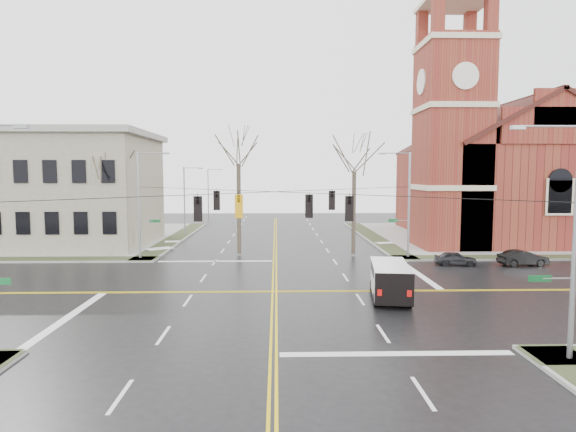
{
  "coord_description": "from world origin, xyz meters",
  "views": [
    {
      "loc": [
        0.13,
        -29.33,
        7.28
      ],
      "look_at": [
        0.99,
        6.0,
        4.19
      ],
      "focal_mm": 30.0,
      "sensor_mm": 36.0,
      "label": 1
    }
  ],
  "objects_px": {
    "streetlight_north_a": "(186,198)",
    "tree_nw_near": "(238,158)",
    "church": "(494,164)",
    "parked_car_a": "(455,258)",
    "signal_pole_nw": "(141,202)",
    "cargo_van": "(390,278)",
    "parked_car_b": "(523,258)",
    "signal_pole_se": "(571,236)",
    "tree_nw_far": "(111,173)",
    "tree_ne": "(354,166)",
    "signal_pole_ne": "(407,201)",
    "streetlight_north_b": "(209,192)"
  },
  "relations": [
    {
      "from": "signal_pole_se",
      "to": "streetlight_north_b",
      "type": "xyz_separation_m",
      "value": [
        -21.97,
        59.5,
        -0.48
      ]
    },
    {
      "from": "signal_pole_ne",
      "to": "streetlight_north_b",
      "type": "relative_size",
      "value": 1.12
    },
    {
      "from": "tree_nw_far",
      "to": "cargo_van",
      "type": "bearing_deg",
      "value": -36.04
    },
    {
      "from": "church",
      "to": "signal_pole_ne",
      "type": "xyz_separation_m",
      "value": [
        -13.44,
        -13.28,
        -3.48
      ]
    },
    {
      "from": "parked_car_a",
      "to": "parked_car_b",
      "type": "relative_size",
      "value": 0.85
    },
    {
      "from": "tree_nw_far",
      "to": "tree_nw_near",
      "type": "bearing_deg",
      "value": -1.88
    },
    {
      "from": "signal_pole_se",
      "to": "parked_car_b",
      "type": "xyz_separation_m",
      "value": [
        8.41,
        19.46,
        -4.33
      ]
    },
    {
      "from": "church",
      "to": "streetlight_north_b",
      "type": "distance_m",
      "value": 42.53
    },
    {
      "from": "streetlight_north_a",
      "to": "parked_car_b",
      "type": "xyz_separation_m",
      "value": [
        30.38,
        -20.04,
        -3.85
      ]
    },
    {
      "from": "signal_pole_se",
      "to": "streetlight_north_a",
      "type": "xyz_separation_m",
      "value": [
        -21.97,
        39.5,
        -0.48
      ]
    },
    {
      "from": "parked_car_b",
      "to": "tree_ne",
      "type": "bearing_deg",
      "value": 63.79
    },
    {
      "from": "church",
      "to": "signal_pole_se",
      "type": "xyz_separation_m",
      "value": [
        -13.44,
        -36.28,
        -3.48
      ]
    },
    {
      "from": "signal_pole_ne",
      "to": "signal_pole_se",
      "type": "relative_size",
      "value": 1.0
    },
    {
      "from": "tree_nw_far",
      "to": "streetlight_north_b",
      "type": "bearing_deg",
      "value": 83.45
    },
    {
      "from": "parked_car_b",
      "to": "tree_nw_far",
      "type": "bearing_deg",
      "value": 75.39
    },
    {
      "from": "tree_ne",
      "to": "streetlight_north_b",
      "type": "bearing_deg",
      "value": 116.74
    },
    {
      "from": "church",
      "to": "streetlight_north_a",
      "type": "xyz_separation_m",
      "value": [
        -35.42,
        3.22,
        -3.97
      ]
    },
    {
      "from": "cargo_van",
      "to": "streetlight_north_a",
      "type": "bearing_deg",
      "value": 128.71
    },
    {
      "from": "parked_car_b",
      "to": "tree_ne",
      "type": "distance_m",
      "value": 15.55
    },
    {
      "from": "cargo_van",
      "to": "tree_nw_far",
      "type": "height_order",
      "value": "tree_nw_far"
    },
    {
      "from": "signal_pole_se",
      "to": "tree_nw_far",
      "type": "relative_size",
      "value": 0.89
    },
    {
      "from": "church",
      "to": "tree_nw_near",
      "type": "height_order",
      "value": "church"
    },
    {
      "from": "cargo_van",
      "to": "parked_car_a",
      "type": "bearing_deg",
      "value": 60.58
    },
    {
      "from": "church",
      "to": "tree_nw_near",
      "type": "xyz_separation_m",
      "value": [
        -27.98,
        -11.23,
        0.27
      ]
    },
    {
      "from": "signal_pole_nw",
      "to": "cargo_van",
      "type": "distance_m",
      "value": 22.68
    },
    {
      "from": "tree_nw_far",
      "to": "tree_ne",
      "type": "distance_m",
      "value": 21.59
    },
    {
      "from": "streetlight_north_a",
      "to": "parked_car_a",
      "type": "relative_size",
      "value": 2.48
    },
    {
      "from": "signal_pole_se",
      "to": "tree_ne",
      "type": "xyz_separation_m",
      "value": [
        -4.33,
        24.47,
        3.05
      ]
    },
    {
      "from": "church",
      "to": "tree_ne",
      "type": "bearing_deg",
      "value": -146.38
    },
    {
      "from": "church",
      "to": "parked_car_a",
      "type": "height_order",
      "value": "church"
    },
    {
      "from": "streetlight_north_a",
      "to": "tree_ne",
      "type": "height_order",
      "value": "tree_ne"
    },
    {
      "from": "parked_car_a",
      "to": "tree_nw_near",
      "type": "distance_m",
      "value": 20.14
    },
    {
      "from": "signal_pole_ne",
      "to": "parked_car_a",
      "type": "relative_size",
      "value": 2.79
    },
    {
      "from": "signal_pole_ne",
      "to": "cargo_van",
      "type": "distance_m",
      "value": 14.37
    },
    {
      "from": "streetlight_north_a",
      "to": "tree_nw_far",
      "type": "xyz_separation_m",
      "value": [
        -3.91,
        -14.07,
        2.91
      ]
    },
    {
      "from": "signal_pole_ne",
      "to": "cargo_van",
      "type": "relative_size",
      "value": 1.61
    },
    {
      "from": "cargo_van",
      "to": "tree_ne",
      "type": "xyz_separation_m",
      "value": [
        0.2,
        14.58,
        6.8
      ]
    },
    {
      "from": "tree_nw_near",
      "to": "signal_pole_nw",
      "type": "bearing_deg",
      "value": -165.78
    },
    {
      "from": "tree_ne",
      "to": "cargo_van",
      "type": "bearing_deg",
      "value": -90.78
    },
    {
      "from": "tree_nw_near",
      "to": "streetlight_north_a",
      "type": "bearing_deg",
      "value": 117.25
    },
    {
      "from": "streetlight_north_a",
      "to": "tree_nw_near",
      "type": "bearing_deg",
      "value": -62.75
    },
    {
      "from": "streetlight_north_b",
      "to": "tree_nw_near",
      "type": "height_order",
      "value": "tree_nw_near"
    },
    {
      "from": "parked_car_a",
      "to": "parked_car_b",
      "type": "xyz_separation_m",
      "value": [
        5.29,
        -0.35,
        0.07
      ]
    },
    {
      "from": "tree_nw_near",
      "to": "tree_nw_far",
      "type": "bearing_deg",
      "value": 178.12
    },
    {
      "from": "streetlight_north_b",
      "to": "parked_car_a",
      "type": "height_order",
      "value": "streetlight_north_b"
    },
    {
      "from": "streetlight_north_a",
      "to": "parked_car_a",
      "type": "bearing_deg",
      "value": -38.13
    },
    {
      "from": "tree_nw_far",
      "to": "tree_nw_near",
      "type": "xyz_separation_m",
      "value": [
        11.35,
        -0.37,
        1.33
      ]
    },
    {
      "from": "signal_pole_nw",
      "to": "parked_car_b",
      "type": "distance_m",
      "value": 31.55
    },
    {
      "from": "church",
      "to": "signal_pole_ne",
      "type": "height_order",
      "value": "church"
    },
    {
      "from": "cargo_van",
      "to": "tree_nw_near",
      "type": "distance_m",
      "value": 19.66
    }
  ]
}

